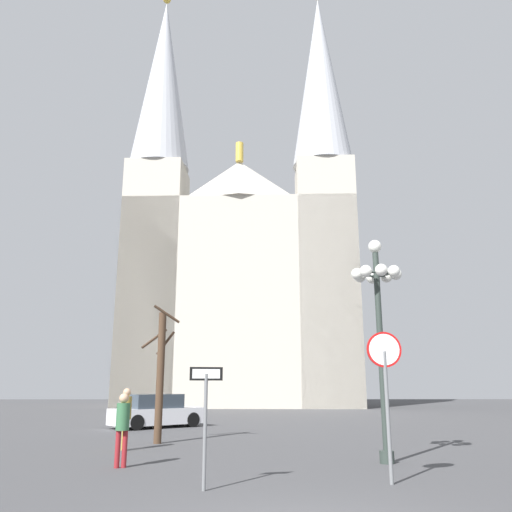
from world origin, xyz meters
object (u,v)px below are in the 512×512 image
one_way_arrow_sign (205,410)px  pedestrian_standing (126,412)px  street_lamp (378,307)px  pedestrian_walking (123,422)px  stop_sign (386,376)px  bare_tree (160,373)px  cathedral (241,262)px  parked_car_near_white (156,412)px

one_way_arrow_sign → pedestrian_standing: (-2.86, 5.95, -0.34)m
pedestrian_standing → street_lamp: bearing=-20.4°
pedestrian_walking → pedestrian_standing: bearing=101.7°
pedestrian_walking → stop_sign: bearing=-20.3°
stop_sign → bare_tree: size_ratio=0.66×
cathedral → street_lamp: 34.43m
pedestrian_standing → bare_tree: bearing=69.3°
street_lamp → pedestrian_walking: (-6.45, -0.58, -2.87)m
cathedral → stop_sign: cathedral is taller
parked_car_near_white → pedestrian_standing: pedestrian_standing is taller
pedestrian_walking → cathedral: bearing=86.0°
street_lamp → pedestrian_standing: bearing=159.6°
bare_tree → stop_sign: bearing=-51.0°
bare_tree → cathedral: bearing=85.4°
cathedral → street_lamp: (4.13, -32.99, -8.96)m
one_way_arrow_sign → parked_car_near_white: (-3.34, 14.12, -0.75)m
pedestrian_standing → pedestrian_walking: bearing=-78.3°
one_way_arrow_sign → pedestrian_walking: 3.51m
one_way_arrow_sign → cathedral: bearing=89.8°
bare_tree → pedestrian_walking: size_ratio=2.67×
street_lamp → pedestrian_walking: street_lamp is taller
cathedral → one_way_arrow_sign: size_ratio=17.95×
parked_car_near_white → stop_sign: bearing=-62.8°
parked_car_near_white → pedestrian_walking: bearing=-84.2°
pedestrian_standing → parked_car_near_white: bearing=93.4°
cathedral → pedestrian_walking: 35.67m
street_lamp → parked_car_near_white: size_ratio=1.34×
cathedral → parked_car_near_white: 25.53m
cathedral → parked_car_near_white: bearing=-98.9°
pedestrian_standing → stop_sign: bearing=-39.7°
pedestrian_walking → pedestrian_standing: pedestrian_standing is taller
stop_sign → parked_car_near_white: size_ratio=0.70×
bare_tree → pedestrian_standing: 2.27m
cathedral → pedestrian_standing: (-2.99, -30.34, -11.77)m
street_lamp → bare_tree: 7.99m
one_way_arrow_sign → parked_car_near_white: size_ratio=0.52×
stop_sign → pedestrian_standing: bearing=140.3°
street_lamp → pedestrian_standing: (-7.12, 2.65, -2.81)m
stop_sign → pedestrian_standing: 8.49m
cathedral → one_way_arrow_sign: 38.04m
one_way_arrow_sign → street_lamp: 5.93m
stop_sign → street_lamp: size_ratio=0.52×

